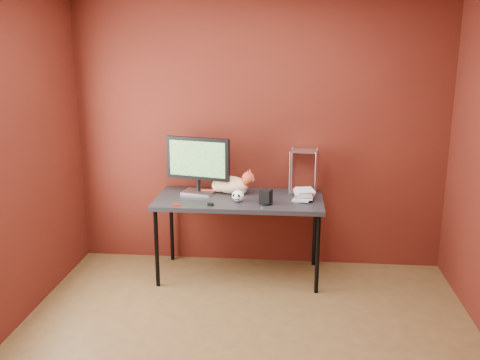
# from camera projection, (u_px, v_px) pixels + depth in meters

# --- Properties ---
(room) EXTENTS (3.52, 3.52, 2.61)m
(room) POSITION_uv_depth(u_px,v_px,m) (242.00, 153.00, 3.30)
(room) COLOR #533A1C
(room) RESTS_ON ground
(desk) EXTENTS (1.50, 0.70, 0.75)m
(desk) POSITION_uv_depth(u_px,v_px,m) (239.00, 203.00, 4.82)
(desk) COLOR black
(desk) RESTS_ON ground
(monitor) EXTENTS (0.60, 0.25, 0.53)m
(monitor) POSITION_uv_depth(u_px,v_px,m) (198.00, 163.00, 4.88)
(monitor) COLOR silver
(monitor) RESTS_ON desk
(cat) EXTENTS (0.52, 0.28, 0.24)m
(cat) POSITION_uv_depth(u_px,v_px,m) (231.00, 185.00, 4.94)
(cat) COLOR orange
(cat) RESTS_ON desk
(skull_mug) EXTENTS (0.11, 0.11, 0.10)m
(skull_mug) POSITION_uv_depth(u_px,v_px,m) (238.00, 196.00, 4.68)
(skull_mug) COLOR white
(skull_mug) RESTS_ON desk
(speaker) EXTENTS (0.12, 0.12, 0.13)m
(speaker) POSITION_uv_depth(u_px,v_px,m) (266.00, 197.00, 4.61)
(speaker) COLOR black
(speaker) RESTS_ON desk
(book_stack) EXTENTS (0.19, 0.23, 1.02)m
(book_stack) POSITION_uv_depth(u_px,v_px,m) (297.00, 143.00, 4.65)
(book_stack) COLOR beige
(book_stack) RESTS_ON desk
(wire_rack) EXTENTS (0.25, 0.21, 0.40)m
(wire_rack) POSITION_uv_depth(u_px,v_px,m) (303.00, 171.00, 4.95)
(wire_rack) COLOR silver
(wire_rack) RESTS_ON desk
(pocket_knife) EXTENTS (0.07, 0.02, 0.01)m
(pocket_knife) POSITION_uv_depth(u_px,v_px,m) (177.00, 205.00, 4.58)
(pocket_knife) COLOR #9F150C
(pocket_knife) RESTS_ON desk
(black_gadget) EXTENTS (0.05, 0.04, 0.02)m
(black_gadget) POSITION_uv_depth(u_px,v_px,m) (211.00, 204.00, 4.58)
(black_gadget) COLOR black
(black_gadget) RESTS_ON desk
(washer) EXTENTS (0.04, 0.04, 0.00)m
(washer) POSITION_uv_depth(u_px,v_px,m) (263.00, 208.00, 4.53)
(washer) COLOR silver
(washer) RESTS_ON desk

